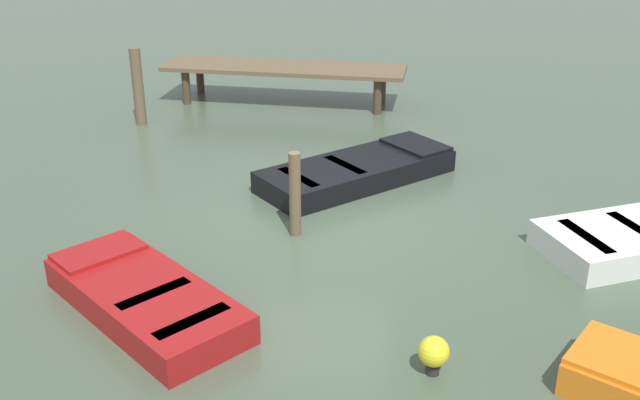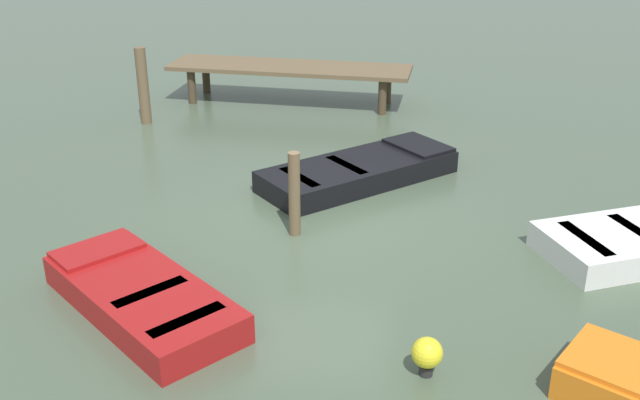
% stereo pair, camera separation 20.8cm
% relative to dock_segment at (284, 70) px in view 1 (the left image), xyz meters
% --- Properties ---
extents(ground_plane, '(80.00, 80.00, 0.00)m').
position_rel_dock_segment_xyz_m(ground_plane, '(1.87, -6.71, -0.84)').
color(ground_plane, '#475642').
extents(dock_segment, '(6.04, 1.73, 0.95)m').
position_rel_dock_segment_xyz_m(dock_segment, '(0.00, 0.00, 0.00)').
color(dock_segment, brown).
rests_on(dock_segment, ground_plane).
extents(rowboat_black, '(3.67, 3.61, 0.46)m').
position_rel_dock_segment_xyz_m(rowboat_black, '(2.34, -4.93, -0.62)').
color(rowboat_black, black).
rests_on(rowboat_black, ground_plane).
extents(rowboat_red, '(3.25, 2.97, 0.46)m').
position_rel_dock_segment_xyz_m(rowboat_red, '(0.03, -9.84, -0.62)').
color(rowboat_red, maroon).
rests_on(rowboat_red, ground_plane).
extents(mooring_piling_near_right, '(0.25, 0.25, 1.76)m').
position_rel_dock_segment_xyz_m(mooring_piling_near_right, '(-2.95, -2.19, 0.04)').
color(mooring_piling_near_right, brown).
rests_on(mooring_piling_near_right, ground_plane).
extents(mooring_piling_far_left, '(0.18, 0.18, 1.38)m').
position_rel_dock_segment_xyz_m(mooring_piling_far_left, '(1.57, -7.31, -0.15)').
color(mooring_piling_far_left, brown).
rests_on(mooring_piling_far_left, ground_plane).
extents(marker_buoy, '(0.36, 0.36, 0.48)m').
position_rel_dock_segment_xyz_m(marker_buoy, '(3.74, -10.61, -0.55)').
color(marker_buoy, '#262626').
rests_on(marker_buoy, ground_plane).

